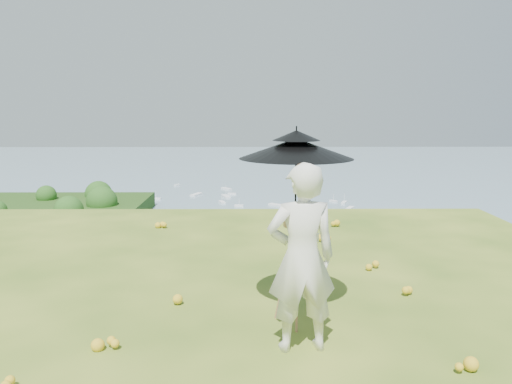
{
  "coord_description": "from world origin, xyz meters",
  "views": [
    {
      "loc": [
        1.55,
        -4.72,
        2.4
      ],
      "look_at": [
        1.61,
        2.98,
        1.09
      ],
      "focal_mm": 35.0,
      "sensor_mm": 36.0,
      "label": 1
    }
  ],
  "objects": [
    {
      "name": "shoreline_tier",
      "position": [
        0.0,
        75.0,
        -36.0
      ],
      "size": [
        170.0,
        28.0,
        8.0
      ],
      "primitive_type": "cube",
      "color": "#655E51",
      "rests_on": "bay_water"
    },
    {
      "name": "sun_umbrella",
      "position": [
        2.02,
        0.62,
        1.68
      ],
      "size": [
        1.35,
        1.35,
        1.06
      ],
      "primitive_type": null,
      "rotation": [
        0.0,
        0.0,
        0.1
      ],
      "color": "black",
      "rests_on": "field_easel"
    },
    {
      "name": "harbor_town",
      "position": [
        0.0,
        75.0,
        -29.5
      ],
      "size": [
        110.0,
        22.0,
        5.0
      ],
      "primitive_type": null,
      "color": "silver",
      "rests_on": "shoreline_tier"
    },
    {
      "name": "ground",
      "position": [
        0.0,
        0.0,
        0.0
      ],
      "size": [
        14.0,
        14.0,
        0.0
      ],
      "primitive_type": "plane",
      "color": "#3C601B",
      "rests_on": "ground"
    },
    {
      "name": "painter",
      "position": [
        2.03,
        -0.02,
        0.95
      ],
      "size": [
        0.75,
        0.55,
        1.89
      ],
      "primitive_type": "imported",
      "rotation": [
        0.0,
        0.0,
        3.29
      ],
      "color": "white",
      "rests_on": "ground"
    },
    {
      "name": "wildflowers",
      "position": [
        0.0,
        0.25,
        0.06
      ],
      "size": [
        10.0,
        10.5,
        0.12
      ],
      "primitive_type": null,
      "color": "gold",
      "rests_on": "ground"
    },
    {
      "name": "moored_boats",
      "position": [
        -12.5,
        161.0,
        -33.65
      ],
      "size": [
        140.0,
        140.0,
        0.7
      ],
      "primitive_type": null,
      "color": "white",
      "rests_on": "bay_water"
    },
    {
      "name": "bay_water",
      "position": [
        0.0,
        240.0,
        -34.0
      ],
      "size": [
        700.0,
        700.0,
        0.0
      ],
      "primitive_type": "plane",
      "color": "#7293A3",
      "rests_on": "ground"
    },
    {
      "name": "slope_trees",
      "position": [
        0.0,
        35.0,
        -15.0
      ],
      "size": [
        110.0,
        50.0,
        6.0
      ],
      "primitive_type": null,
      "color": "#204916",
      "rests_on": "forest_slope"
    },
    {
      "name": "painter_cap",
      "position": [
        2.03,
        -0.02,
        1.84
      ],
      "size": [
        0.22,
        0.25,
        0.1
      ],
      "primitive_type": null,
      "rotation": [
        0.0,
        0.0,
        0.16
      ],
      "color": "#D37384",
      "rests_on": "painter"
    },
    {
      "name": "field_easel",
      "position": [
        2.03,
        0.59,
        0.7
      ],
      "size": [
        0.63,
        0.63,
        1.39
      ],
      "primitive_type": null,
      "rotation": [
        0.0,
        0.0,
        0.23
      ],
      "color": "#9A6240",
      "rests_on": "ground"
    },
    {
      "name": "peninsula",
      "position": [
        -75.0,
        155.0,
        -29.0
      ],
      "size": [
        90.0,
        60.0,
        12.0
      ],
      "primitive_type": null,
      "color": "#19360E",
      "rests_on": "bay_water"
    }
  ]
}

